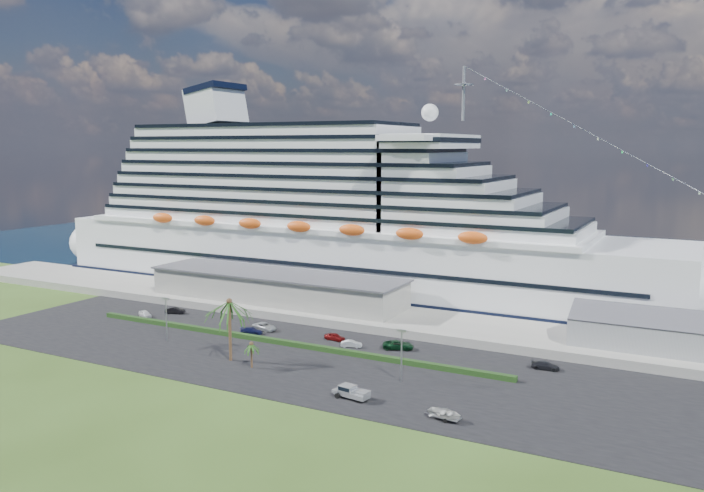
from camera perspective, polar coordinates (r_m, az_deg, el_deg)
The scene contains 22 objects.
ground at distance 111.73m, azimuth -7.20°, elevation -10.76°, with size 420.00×420.00×0.00m, color #314A18.
asphalt_lot at distance 120.40m, azimuth -4.16°, elevation -9.27°, with size 140.00×38.00×0.12m, color black.
wharf at distance 144.61m, azimuth 1.97°, elevation -5.89°, with size 240.00×20.00×1.80m, color gray.
water at distance 227.56m, azimuth 11.92°, elevation -1.06°, with size 420.00×160.00×0.02m, color black.
cruise_ship at distance 172.53m, azimuth -0.96°, elevation 1.76°, with size 191.00×38.00×54.00m.
terminal_building at distance 155.94m, azimuth -6.33°, elevation -3.34°, with size 61.00×15.00×6.30m.
port_shed at distance 130.48m, azimuth 23.13°, elevation -6.56°, with size 24.00×12.31×7.37m.
hedge at distance 128.44m, azimuth -6.02°, elevation -7.92°, with size 88.00×1.10×0.90m, color black.
lamp_post_left at distance 133.31m, azimuth -15.19°, elevation -5.45°, with size 1.60×0.35×8.27m.
lamp_post_right at distance 107.34m, azimuth 4.14°, elevation -8.52°, with size 1.60×0.35×8.27m.
palm_tall at distance 118.01m, azimuth -10.16°, elevation -5.13°, with size 8.82×8.82×11.13m.
palm_short at distance 115.05m, azimuth -8.36°, elevation -8.30°, with size 3.53×3.53×4.56m.
parked_car_0 at distance 153.80m, azimuth -16.82°, elevation -5.42°, with size 1.65×4.10×1.40m, color white.
parked_car_1 at distance 155.15m, azimuth -14.49°, elevation -5.21°, with size 1.48×4.25×1.40m, color black.
parked_car_2 at distance 138.18m, azimuth -7.28°, elevation -6.65°, with size 2.43×5.26×1.46m, color #A5A9AE.
parked_car_3 at distance 135.83m, azimuth -8.35°, elevation -6.98°, with size 1.77×4.35×1.26m, color #131845.
parked_car_4 at distance 130.16m, azimuth -1.45°, elevation -7.55°, with size 1.63×4.04×1.38m, color maroon.
parked_car_5 at distance 125.84m, azimuth -0.05°, elevation -8.14°, with size 1.33×3.80×1.25m, color silver.
parked_car_6 at distance 124.92m, azimuth 3.86°, elevation -8.21°, with size 2.58×5.59×1.55m, color black.
parked_car_7 at distance 118.21m, azimuth 15.77°, elevation -9.54°, with size 1.86×4.58×1.33m, color black.
pickup_truck at distance 101.43m, azimuth -0.08°, elevation -12.00°, with size 5.65×2.75×1.91m.
boat_trailer at distance 94.83m, azimuth 7.73°, elevation -13.59°, with size 5.41×3.77×1.52m.
Camera 1 is at (61.11, -86.16, 36.39)m, focal length 35.00 mm.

